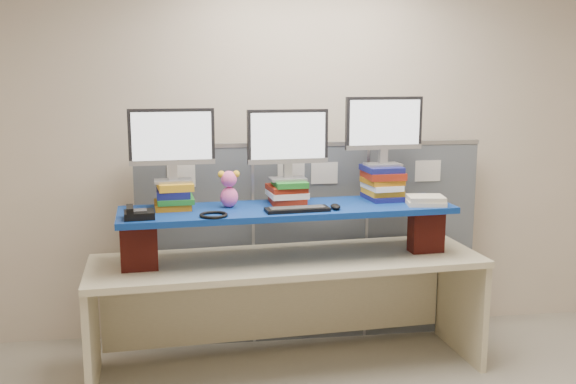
{
  "coord_description": "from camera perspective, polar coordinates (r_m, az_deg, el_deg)",
  "views": [
    {
      "loc": [
        -0.81,
        -2.87,
        2.02
      ],
      "look_at": [
        -0.24,
        1.26,
        1.25
      ],
      "focal_mm": 40.0,
      "sensor_mm": 36.0,
      "label": 1
    }
  ],
  "objects": [
    {
      "name": "room",
      "position": [
        3.05,
        7.77,
        -1.41
      ],
      "size": [
        5.0,
        4.0,
        2.8
      ],
      "color": "beige",
      "rests_on": "ground"
    },
    {
      "name": "cubicle_partition",
      "position": [
        4.88,
        1.97,
        -4.44
      ],
      "size": [
        2.6,
        0.06,
        1.53
      ],
      "color": "#525860",
      "rests_on": "ground"
    },
    {
      "name": "desk",
      "position": [
        4.39,
        0.0,
        -7.91
      ],
      "size": [
        2.69,
        0.98,
        0.8
      ],
      "rotation": [
        0.0,
        0.0,
        0.08
      ],
      "color": "beige",
      "rests_on": "ground"
    },
    {
      "name": "brick_pier_left",
      "position": [
        4.16,
        -13.1,
        -4.67
      ],
      "size": [
        0.24,
        0.14,
        0.31
      ],
      "primitive_type": "cube",
      "rotation": [
        0.0,
        0.0,
        0.08
      ],
      "color": "maroon",
      "rests_on": "desk"
    },
    {
      "name": "brick_pier_right",
      "position": [
        4.56,
        12.18,
        -3.3
      ],
      "size": [
        0.24,
        0.14,
        0.31
      ],
      "primitive_type": "cube",
      "rotation": [
        0.0,
        0.0,
        0.08
      ],
      "color": "maroon",
      "rests_on": "desk"
    },
    {
      "name": "blue_board",
      "position": [
        4.26,
        0.0,
        -1.59
      ],
      "size": [
        2.25,
        0.73,
        0.04
      ],
      "primitive_type": "cube",
      "rotation": [
        0.0,
        0.0,
        0.08
      ],
      "color": "navy",
      "rests_on": "brick_pier_left"
    },
    {
      "name": "book_stack_left",
      "position": [
        4.27,
        -10.11,
        -0.29
      ],
      "size": [
        0.27,
        0.31,
        0.17
      ],
      "color": "#B66F11",
      "rests_on": "blue_board"
    },
    {
      "name": "book_stack_center",
      "position": [
        4.37,
        -0.05,
        0.02
      ],
      "size": [
        0.28,
        0.31,
        0.16
      ],
      "color": "maroon",
      "rests_on": "blue_board"
    },
    {
      "name": "book_stack_right",
      "position": [
        4.54,
        8.39,
        0.86
      ],
      "size": [
        0.28,
        0.32,
        0.24
      ],
      "color": "navy",
      "rests_on": "blue_board"
    },
    {
      "name": "monitor_left",
      "position": [
        4.21,
        -10.28,
        4.51
      ],
      "size": [
        0.55,
        0.17,
        0.48
      ],
      "rotation": [
        0.0,
        0.0,
        0.08
      ],
      "color": "#A0A0A5",
      "rests_on": "book_stack_left"
    },
    {
      "name": "monitor_center",
      "position": [
        4.31,
        -0.02,
        4.62
      ],
      "size": [
        0.55,
        0.17,
        0.48
      ],
      "rotation": [
        0.0,
        0.0,
        0.08
      ],
      "color": "#A0A0A5",
      "rests_on": "book_stack_center"
    },
    {
      "name": "monitor_right",
      "position": [
        4.5,
        8.52,
        5.75
      ],
      "size": [
        0.55,
        0.17,
        0.48
      ],
      "rotation": [
        0.0,
        0.0,
        0.08
      ],
      "color": "#A0A0A5",
      "rests_on": "book_stack_right"
    },
    {
      "name": "keyboard",
      "position": [
        4.12,
        0.83,
        -1.54
      ],
      "size": [
        0.43,
        0.18,
        0.03
      ],
      "rotation": [
        0.0,
        0.0,
        0.1
      ],
      "color": "black",
      "rests_on": "blue_board"
    },
    {
      "name": "mouse",
      "position": [
        4.19,
        4.24,
        -1.3
      ],
      "size": [
        0.09,
        0.13,
        0.04
      ],
      "primitive_type": "ellipsoid",
      "rotation": [
        0.0,
        0.0,
        0.23
      ],
      "color": "black",
      "rests_on": "blue_board"
    },
    {
      "name": "desk_phone",
      "position": [
        4.02,
        -13.19,
        -1.9
      ],
      "size": [
        0.2,
        0.18,
        0.08
      ],
      "rotation": [
        0.0,
        0.0,
        0.12
      ],
      "color": "black",
      "rests_on": "blue_board"
    },
    {
      "name": "headset",
      "position": [
        3.99,
        -6.63,
        -2.04
      ],
      "size": [
        0.19,
        0.19,
        0.02
      ],
      "primitive_type": "torus",
      "rotation": [
        0.0,
        0.0,
        -0.08
      ],
      "color": "black",
      "rests_on": "blue_board"
    },
    {
      "name": "plush_toy",
      "position": [
        4.24,
        -5.26,
        0.31
      ],
      "size": [
        0.14,
        0.11,
        0.24
      ],
      "rotation": [
        0.0,
        0.0,
        -0.1
      ],
      "color": "pink",
      "rests_on": "blue_board"
    },
    {
      "name": "binder_stack",
      "position": [
        4.42,
        12.13,
        -0.73
      ],
      "size": [
        0.27,
        0.23,
        0.06
      ],
      "rotation": [
        0.0,
        0.0,
        -0.12
      ],
      "color": "beige",
      "rests_on": "blue_board"
    }
  ]
}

